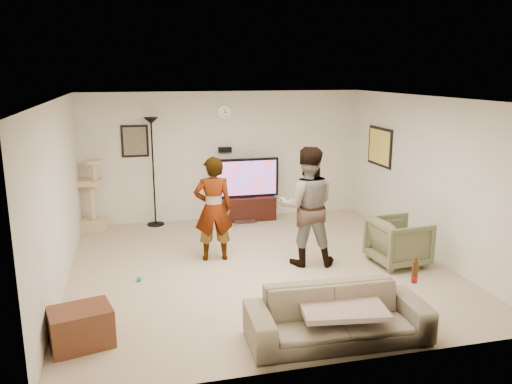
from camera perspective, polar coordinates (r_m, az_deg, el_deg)
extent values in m
cube|color=tan|center=(7.80, 0.30, -8.34)|extent=(5.50, 5.50, 0.02)
cube|color=white|center=(7.26, 0.32, 10.48)|extent=(5.50, 5.50, 0.02)
cube|color=silver|center=(10.07, -3.52, 4.03)|extent=(5.50, 0.04, 2.50)
cube|color=silver|center=(4.91, 8.22, -6.08)|extent=(5.50, 0.04, 2.50)
cube|color=silver|center=(7.28, -21.17, -0.45)|extent=(0.04, 5.50, 2.50)
cube|color=silver|center=(8.52, 18.57, 1.65)|extent=(0.04, 5.50, 2.50)
cylinder|color=white|center=(9.94, -3.56, 8.85)|extent=(0.26, 0.04, 0.26)
cube|color=black|center=(9.99, -3.47, 4.72)|extent=(0.25, 0.10, 0.10)
cube|color=brown|center=(9.85, -13.35, 5.54)|extent=(0.42, 0.03, 0.52)
cube|color=#E5C04B|center=(9.83, 13.63, 4.93)|extent=(0.03, 0.78, 0.62)
cube|color=black|center=(10.13, -1.08, -1.79)|extent=(1.11, 0.45, 0.46)
cube|color=#B9B9B9|center=(9.79, -1.16, -3.52)|extent=(0.40, 0.30, 0.07)
cube|color=black|center=(9.98, -1.10, 1.61)|extent=(1.28, 0.08, 0.76)
cube|color=blue|center=(9.94, -1.04, 1.55)|extent=(1.18, 0.01, 0.67)
cylinder|color=black|center=(9.77, -11.37, 2.16)|extent=(0.32, 0.32, 2.05)
cube|color=#CCB387|center=(9.81, -17.89, -0.32)|extent=(0.51, 0.51, 1.33)
imported|color=#BABABF|center=(7.86, -4.78, -1.88)|extent=(0.62, 0.43, 1.63)
imported|color=#384B81|center=(7.68, 5.68, -1.60)|extent=(1.01, 0.86, 1.80)
imported|color=#7A6D57|center=(5.78, 9.06, -13.41)|extent=(1.99, 0.84, 0.57)
cube|color=#BE9990|center=(5.75, 9.51, -12.45)|extent=(0.99, 0.82, 0.06)
cylinder|color=#462707|center=(6.00, 17.29, -8.52)|extent=(0.06, 0.06, 0.25)
imported|color=#5B5E40|center=(8.06, 15.62, -5.36)|extent=(0.83, 0.81, 0.71)
cube|color=#552B1A|center=(5.94, -18.94, -14.06)|extent=(0.73, 0.62, 0.42)
sphere|color=teal|center=(7.44, -12.89, -9.41)|extent=(0.07, 0.07, 0.07)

